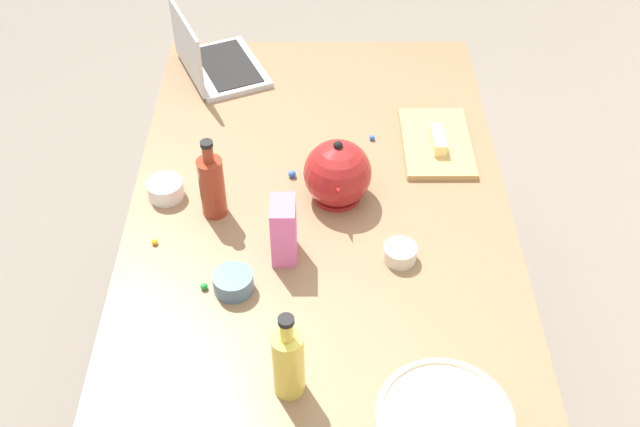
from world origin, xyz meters
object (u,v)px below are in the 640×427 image
object	(u,v)px
kettle	(337,174)
cutting_board	(436,143)
bottle_oil	(288,361)
bottle_soy	(212,185)
butter_stick_left	(438,140)
candy_bag	(284,230)
ramekin_medium	(400,253)
ramekin_small	(165,189)
laptop	(213,61)
ramekin_wide	(233,282)

from	to	relation	value
kettle	cutting_board	distance (m)	0.37
bottle_oil	bottle_soy	distance (m)	0.58
butter_stick_left	candy_bag	xyz separation A→B (m)	(0.41, -0.43, 0.05)
cutting_board	ramekin_medium	distance (m)	0.47
ramekin_medium	candy_bag	xyz separation A→B (m)	(-0.02, -0.28, 0.06)
butter_stick_left	candy_bag	distance (m)	0.59
ramekin_medium	kettle	bearing A→B (deg)	-146.92
ramekin_small	kettle	bearing A→B (deg)	89.58
ramekin_small	ramekin_medium	size ratio (longest dim) A/B	1.17
bottle_oil	cutting_board	bearing A→B (deg)	153.61
laptop	candy_bag	bearing A→B (deg)	17.45
butter_stick_left	ramekin_small	xyz separation A→B (m)	(0.19, -0.75, -0.01)
ramekin_medium	laptop	bearing A→B (deg)	-146.83
butter_stick_left	ramekin_small	world-z (taller)	butter_stick_left
laptop	cutting_board	bearing A→B (deg)	61.08
bottle_soy	kettle	distance (m)	0.33
cutting_board	ramekin_small	bearing A→B (deg)	-74.08
kettle	ramekin_medium	size ratio (longest dim) A/B	2.59
kettle	ramekin_wide	bearing A→B (deg)	-37.76
butter_stick_left	ramekin_medium	distance (m)	0.45
laptop	butter_stick_left	world-z (taller)	laptop
laptop	bottle_soy	size ratio (longest dim) A/B	1.59
bottle_oil	kettle	bearing A→B (deg)	169.27
cutting_board	ramekin_small	distance (m)	0.78
bottle_oil	butter_stick_left	distance (m)	0.90
laptop	cutting_board	world-z (taller)	laptop
bottle_oil	butter_stick_left	xyz separation A→B (m)	(-0.80, 0.41, -0.06)
bottle_oil	bottle_soy	world-z (taller)	bottle_soy
bottle_soy	ramekin_medium	distance (m)	0.51
bottle_soy	butter_stick_left	world-z (taller)	bottle_soy
kettle	ramekin_medium	world-z (taller)	kettle
bottle_oil	ramekin_wide	xyz separation A→B (m)	(-0.27, -0.14, -0.07)
bottle_oil	laptop	bearing A→B (deg)	-167.03
ramekin_small	ramekin_wide	xyz separation A→B (m)	(0.33, 0.21, -0.00)
laptop	butter_stick_left	distance (m)	0.79
bottle_oil	butter_stick_left	size ratio (longest dim) A/B	2.12
kettle	candy_bag	world-z (taller)	kettle
bottle_oil	ramekin_wide	bearing A→B (deg)	-153.14
ramekin_medium	ramekin_small	bearing A→B (deg)	-110.96
bottle_soy	cutting_board	xyz separation A→B (m)	(-0.28, 0.61, -0.09)
bottle_soy	butter_stick_left	distance (m)	0.67
bottle_oil	cutting_board	distance (m)	0.92
ramekin_medium	cutting_board	bearing A→B (deg)	162.39
laptop	ramekin_small	size ratio (longest dim) A/B	3.86
ramekin_small	bottle_oil	bearing A→B (deg)	29.83
ramekin_wide	candy_bag	world-z (taller)	candy_bag
kettle	ramekin_medium	bearing A→B (deg)	33.08
laptop	bottle_oil	world-z (taller)	bottle_oil
kettle	cutting_board	bearing A→B (deg)	126.70
laptop	butter_stick_left	size ratio (longest dim) A/B	3.38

